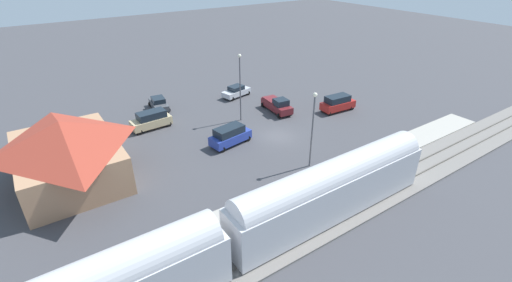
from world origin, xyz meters
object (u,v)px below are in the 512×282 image
at_px(station_building, 66,150).
at_px(pickup_maroon, 277,105).
at_px(sedan_silver, 236,91).
at_px(suv_red, 338,103).
at_px(sedan_charcoal, 159,103).
at_px(light_pole_near_platform, 313,122).
at_px(suv_blue, 230,135).
at_px(pedestrian_on_platform, 375,153).
at_px(light_pole_lot_center, 240,81).
at_px(suv_tan, 151,120).

relative_size(station_building, pickup_maroon, 2.29).
bearing_deg(sedan_silver, suv_red, -144.85).
height_order(sedan_charcoal, suv_red, suv_red).
bearing_deg(light_pole_near_platform, station_building, 61.47).
xyz_separation_m(suv_blue, sedan_charcoal, (14.47, 3.02, -0.27)).
xyz_separation_m(pedestrian_on_platform, pickup_maroon, (16.63, 0.02, -0.25)).
distance_m(pickup_maroon, sedan_charcoal, 16.53).
bearing_deg(light_pole_lot_center, light_pole_near_platform, 179.30).
bearing_deg(sedan_silver, suv_blue, 145.91).
bearing_deg(suv_tan, pickup_maroon, -106.21).
height_order(station_building, suv_tan, station_building).
height_order(suv_red, light_pole_near_platform, light_pole_near_platform).
bearing_deg(pickup_maroon, light_pole_near_platform, 156.31).
distance_m(sedan_silver, light_pole_lot_center, 9.63).
bearing_deg(sedan_silver, pickup_maroon, -168.21).
bearing_deg(light_pole_near_platform, light_pole_lot_center, -0.70).
bearing_deg(light_pole_near_platform, sedan_silver, -10.93).
xyz_separation_m(sedan_silver, light_pole_lot_center, (-7.54, 3.92, 4.53)).
distance_m(suv_red, light_pole_lot_center, 14.27).
bearing_deg(station_building, sedan_silver, -68.02).
height_order(sedan_charcoal, light_pole_lot_center, light_pole_lot_center).
distance_m(pedestrian_on_platform, light_pole_lot_center, 18.48).
height_order(pedestrian_on_platform, pickup_maroon, pickup_maroon).
height_order(suv_tan, suv_red, same).
bearing_deg(pickup_maroon, station_building, 94.19).
relative_size(pickup_maroon, light_pole_lot_center, 0.64).
bearing_deg(pedestrian_on_platform, suv_red, -30.15).
bearing_deg(light_pole_lot_center, sedan_silver, -27.45).
xyz_separation_m(sedan_charcoal, light_pole_lot_center, (-9.51, -7.57, 4.53)).
relative_size(suv_tan, suv_red, 1.00).
distance_m(sedan_charcoal, suv_tan, 6.08).
bearing_deg(sedan_silver, pedestrian_on_platform, -176.06).
distance_m(suv_blue, suv_tan, 10.92).
bearing_deg(pedestrian_on_platform, sedan_charcoal, 26.34).
bearing_deg(suv_tan, sedan_silver, -76.91).
distance_m(suv_blue, pickup_maroon, 11.09).
distance_m(station_building, light_pole_near_platform, 23.52).
bearing_deg(suv_blue, pickup_maroon, -66.18).
relative_size(pedestrian_on_platform, light_pole_lot_center, 0.20).
height_order(pedestrian_on_platform, sedan_silver, pedestrian_on_platform).
xyz_separation_m(station_building, suv_red, (-2.50, -33.47, -2.05)).
distance_m(sedan_silver, suv_tan, 14.81).
relative_size(suv_red, light_pole_near_platform, 0.62).
bearing_deg(light_pole_lot_center, sedan_charcoal, 38.51).
relative_size(sedan_silver, light_pole_lot_center, 0.55).
height_order(station_building, sedan_silver, station_building).
bearing_deg(suv_red, light_pole_near_platform, 124.06).
bearing_deg(light_pole_near_platform, suv_tan, 30.12).
bearing_deg(sedan_silver, suv_tan, 103.09).
relative_size(pedestrian_on_platform, light_pole_near_platform, 0.21).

